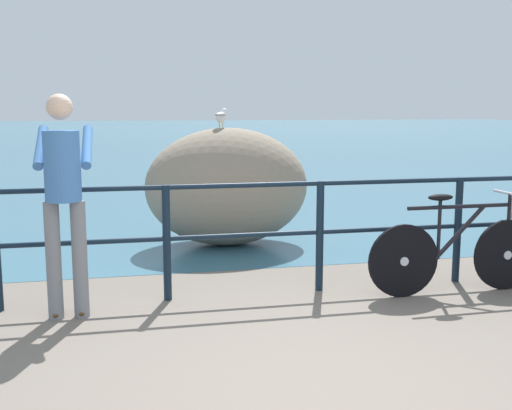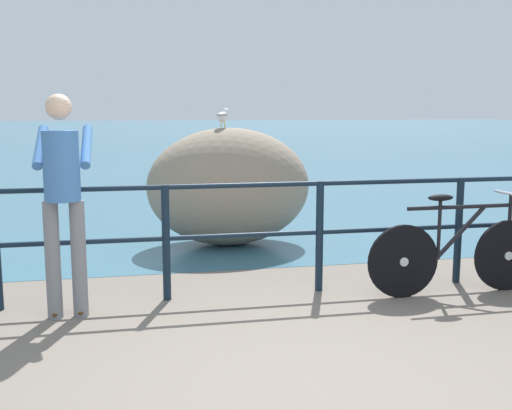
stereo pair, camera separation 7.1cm
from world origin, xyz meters
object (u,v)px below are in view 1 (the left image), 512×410
object	(u,v)px
breakwater_boulder_main	(227,187)
bicycle	(471,242)
person_at_railing	(64,195)
seagull	(221,116)

from	to	relation	value
breakwater_boulder_main	bicycle	bearing A→B (deg)	-53.42
bicycle	person_at_railing	size ratio (longest dim) A/B	0.96
breakwater_boulder_main	seagull	xyz separation A→B (m)	(-0.06, 0.05, 0.86)
breakwater_boulder_main	seagull	world-z (taller)	seagull
breakwater_boulder_main	seagull	bearing A→B (deg)	139.88
person_at_railing	breakwater_boulder_main	bearing A→B (deg)	-35.34
person_at_railing	seagull	distance (m)	3.01
person_at_railing	seagull	size ratio (longest dim) A/B	5.42
person_at_railing	breakwater_boulder_main	distance (m)	2.96
bicycle	breakwater_boulder_main	world-z (taller)	breakwater_boulder_main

